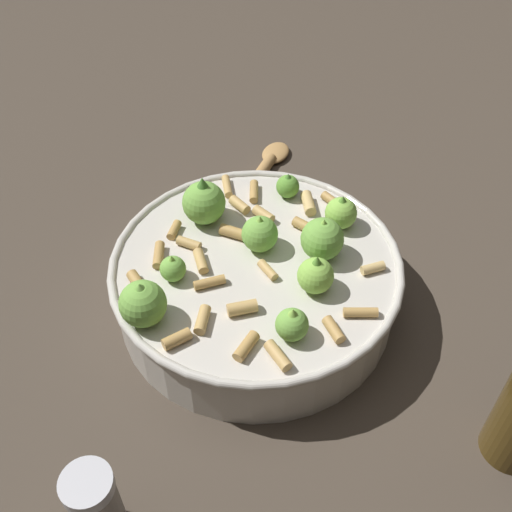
# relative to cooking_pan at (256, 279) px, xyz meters

# --- Properties ---
(ground_plane) EXTENTS (2.40, 2.40, 0.00)m
(ground_plane) POSITION_rel_cooking_pan_xyz_m (-0.00, -0.00, -0.04)
(ground_plane) COLOR #42382D
(cooking_pan) EXTENTS (0.31, 0.31, 0.13)m
(cooking_pan) POSITION_rel_cooking_pan_xyz_m (0.00, 0.00, 0.00)
(cooking_pan) COLOR beige
(cooking_pan) RESTS_ON ground
(pepper_shaker) EXTENTS (0.04, 0.04, 0.09)m
(pepper_shaker) POSITION_rel_cooking_pan_xyz_m (-0.28, 0.01, 0.01)
(pepper_shaker) COLOR gray
(pepper_shaker) RESTS_ON ground
(wooden_spoon) EXTENTS (0.24, 0.04, 0.02)m
(wooden_spoon) POSITION_rel_cooking_pan_xyz_m (0.18, 0.08, -0.03)
(wooden_spoon) COLOR #B2844C
(wooden_spoon) RESTS_ON ground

